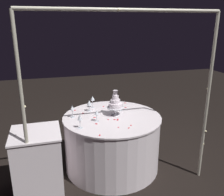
{
  "coord_description": "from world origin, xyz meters",
  "views": [
    {
      "loc": [
        0.8,
        2.84,
        1.91
      ],
      "look_at": [
        0.0,
        0.0,
        0.99
      ],
      "focal_mm": 38.84,
      "sensor_mm": 36.0,
      "label": 1
    }
  ],
  "objects_px": {
    "decorative_arch": "(126,79)",
    "wine_glass_1": "(97,113)",
    "wine_glass_0": "(121,103)",
    "wine_glass_5": "(93,99)",
    "side_table": "(38,163)",
    "wine_glass_3": "(89,103)",
    "wine_glass_4": "(80,118)",
    "main_table": "(112,142)",
    "tiered_cake": "(115,103)",
    "wine_glass_2": "(72,108)"
  },
  "relations": [
    {
      "from": "wine_glass_0",
      "to": "wine_glass_1",
      "type": "relative_size",
      "value": 1.01
    },
    {
      "from": "decorative_arch",
      "to": "main_table",
      "type": "relative_size",
      "value": 1.64
    },
    {
      "from": "side_table",
      "to": "wine_glass_1",
      "type": "distance_m",
      "value": 0.88
    },
    {
      "from": "decorative_arch",
      "to": "wine_glass_5",
      "type": "relative_size",
      "value": 12.12
    },
    {
      "from": "tiered_cake",
      "to": "wine_glass_4",
      "type": "distance_m",
      "value": 0.59
    },
    {
      "from": "main_table",
      "to": "wine_glass_1",
      "type": "xyz_separation_m",
      "value": [
        0.23,
        0.11,
        0.48
      ]
    },
    {
      "from": "wine_glass_1",
      "to": "decorative_arch",
      "type": "bearing_deg",
      "value": 118.82
    },
    {
      "from": "decorative_arch",
      "to": "wine_glass_4",
      "type": "distance_m",
      "value": 0.72
    },
    {
      "from": "decorative_arch",
      "to": "side_table",
      "type": "relative_size",
      "value": 2.76
    },
    {
      "from": "decorative_arch",
      "to": "wine_glass_1",
      "type": "relative_size",
      "value": 14.58
    },
    {
      "from": "side_table",
      "to": "wine_glass_0",
      "type": "bearing_deg",
      "value": -157.33
    },
    {
      "from": "wine_glass_1",
      "to": "wine_glass_5",
      "type": "distance_m",
      "value": 0.51
    },
    {
      "from": "wine_glass_1",
      "to": "wine_glass_2",
      "type": "bearing_deg",
      "value": -37.23
    },
    {
      "from": "decorative_arch",
      "to": "wine_glass_5",
      "type": "distance_m",
      "value": 1.06
    },
    {
      "from": "wine_glass_2",
      "to": "wine_glass_0",
      "type": "bearing_deg",
      "value": -172.95
    },
    {
      "from": "decorative_arch",
      "to": "side_table",
      "type": "height_order",
      "value": "decorative_arch"
    },
    {
      "from": "tiered_cake",
      "to": "wine_glass_2",
      "type": "height_order",
      "value": "tiered_cake"
    },
    {
      "from": "wine_glass_5",
      "to": "wine_glass_0",
      "type": "bearing_deg",
      "value": 148.23
    },
    {
      "from": "decorative_arch",
      "to": "wine_glass_2",
      "type": "xyz_separation_m",
      "value": [
        0.5,
        -0.62,
        -0.49
      ]
    },
    {
      "from": "wine_glass_5",
      "to": "wine_glass_2",
      "type": "bearing_deg",
      "value": 42.93
    },
    {
      "from": "side_table",
      "to": "wine_glass_5",
      "type": "relative_size",
      "value": 4.39
    },
    {
      "from": "wine_glass_2",
      "to": "wine_glass_4",
      "type": "distance_m",
      "value": 0.36
    },
    {
      "from": "wine_glass_4",
      "to": "tiered_cake",
      "type": "bearing_deg",
      "value": -149.98
    },
    {
      "from": "side_table",
      "to": "wine_glass_5",
      "type": "xyz_separation_m",
      "value": [
        -0.78,
        -0.69,
        0.49
      ]
    },
    {
      "from": "side_table",
      "to": "wine_glass_5",
      "type": "distance_m",
      "value": 1.15
    },
    {
      "from": "wine_glass_2",
      "to": "wine_glass_5",
      "type": "height_order",
      "value": "same"
    },
    {
      "from": "wine_glass_3",
      "to": "wine_glass_4",
      "type": "xyz_separation_m",
      "value": [
        0.21,
        0.53,
        0.01
      ]
    },
    {
      "from": "decorative_arch",
      "to": "side_table",
      "type": "bearing_deg",
      "value": -13.6
    },
    {
      "from": "wine_glass_2",
      "to": "main_table",
      "type": "bearing_deg",
      "value": 168.91
    },
    {
      "from": "wine_glass_5",
      "to": "wine_glass_3",
      "type": "bearing_deg",
      "value": 60.53
    },
    {
      "from": "wine_glass_0",
      "to": "main_table",
      "type": "bearing_deg",
      "value": 46.06
    },
    {
      "from": "decorative_arch",
      "to": "wine_glass_1",
      "type": "xyz_separation_m",
      "value": [
        0.23,
        -0.41,
        -0.51
      ]
    },
    {
      "from": "wine_glass_2",
      "to": "tiered_cake",
      "type": "bearing_deg",
      "value": 173.75
    },
    {
      "from": "wine_glass_0",
      "to": "wine_glass_1",
      "type": "distance_m",
      "value": 0.5
    },
    {
      "from": "wine_glass_0",
      "to": "wine_glass_5",
      "type": "distance_m",
      "value": 0.41
    },
    {
      "from": "wine_glass_1",
      "to": "wine_glass_5",
      "type": "bearing_deg",
      "value": -95.55
    },
    {
      "from": "wine_glass_3",
      "to": "wine_glass_1",
      "type": "bearing_deg",
      "value": 93.24
    },
    {
      "from": "decorative_arch",
      "to": "tiered_cake",
      "type": "distance_m",
      "value": 0.72
    },
    {
      "from": "wine_glass_0",
      "to": "wine_glass_5",
      "type": "relative_size",
      "value": 0.84
    },
    {
      "from": "wine_glass_1",
      "to": "wine_glass_2",
      "type": "distance_m",
      "value": 0.35
    },
    {
      "from": "wine_glass_3",
      "to": "wine_glass_4",
      "type": "bearing_deg",
      "value": 68.58
    },
    {
      "from": "tiered_cake",
      "to": "wine_glass_5",
      "type": "height_order",
      "value": "tiered_cake"
    },
    {
      "from": "wine_glass_5",
      "to": "side_table",
      "type": "bearing_deg",
      "value": 41.49
    },
    {
      "from": "main_table",
      "to": "wine_glass_3",
      "type": "distance_m",
      "value": 0.61
    },
    {
      "from": "tiered_cake",
      "to": "wine_glass_2",
      "type": "relative_size",
      "value": 1.95
    },
    {
      "from": "wine_glass_2",
      "to": "wine_glass_4",
      "type": "height_order",
      "value": "same"
    },
    {
      "from": "wine_glass_2",
      "to": "wine_glass_5",
      "type": "xyz_separation_m",
      "value": [
        -0.32,
        -0.3,
        0.01
      ]
    },
    {
      "from": "wine_glass_1",
      "to": "wine_glass_4",
      "type": "height_order",
      "value": "wine_glass_4"
    },
    {
      "from": "wine_glass_3",
      "to": "wine_glass_4",
      "type": "height_order",
      "value": "wine_glass_4"
    },
    {
      "from": "decorative_arch",
      "to": "main_table",
      "type": "height_order",
      "value": "decorative_arch"
    }
  ]
}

